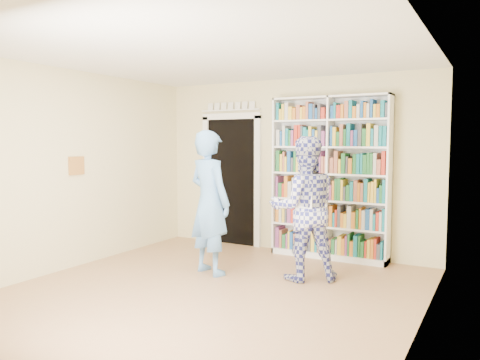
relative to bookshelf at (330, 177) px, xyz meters
The scene contains 11 objects.
floor 2.72m from the bookshelf, 105.74° to the right, with size 5.00×5.00×0.00m, color #A3724F.
ceiling 2.86m from the bookshelf, 105.74° to the right, with size 5.00×5.00×0.00m, color white.
wall_back 0.69m from the bookshelf, 166.73° to the left, with size 4.50×4.50×0.00m, color beige.
wall_left 3.74m from the bookshelf, 141.15° to the right, with size 5.00×5.00×0.00m, color beige.
wall_right 2.84m from the bookshelf, 55.86° to the right, with size 5.00×5.00×0.00m, color beige.
bookshelf is the anchor object (origin of this frame).
doorway 1.77m from the bookshelf, behind, with size 1.10×0.08×2.43m.
wall_art 3.60m from the bookshelf, 143.43° to the right, with size 0.03×0.25×0.25m, color brown.
man_blue 1.92m from the bookshelf, 125.36° to the right, with size 0.68×0.45×1.87m, color #5B91CC.
man_plaid 1.25m from the bookshelf, 86.50° to the right, with size 0.87×0.68×1.79m, color navy.
paper_sheet 1.44m from the bookshelf, 83.81° to the right, with size 0.21×0.01×0.29m, color white.
Camera 1 is at (2.87, -4.28, 1.73)m, focal length 35.00 mm.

